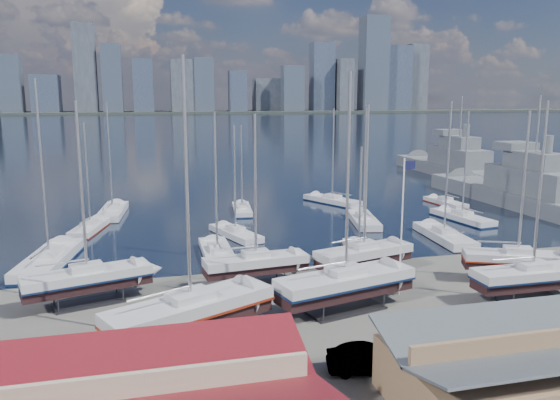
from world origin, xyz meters
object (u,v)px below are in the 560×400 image
object	(u,v)px
naval_ship_east	(531,198)
flagpole	(403,218)
sailboat_cradle_0	(88,279)
car_a	(245,380)
naval_ship_west	(458,169)

from	to	relation	value
naval_ship_east	flagpole	distance (m)	44.45
sailboat_cradle_0	naval_ship_east	xyz separation A→B (m)	(59.26, 23.50, -0.40)
car_a	naval_ship_west	bearing A→B (deg)	37.90
car_a	flagpole	bearing A→B (deg)	25.11
sailboat_cradle_0	flagpole	distance (m)	25.46
sailboat_cradle_0	flagpole	world-z (taller)	sailboat_cradle_0
sailboat_cradle_0	naval_ship_west	distance (m)	86.74
sailboat_cradle_0	flagpole	size ratio (longest dim) A/B	1.40
flagpole	naval_ship_west	bearing A→B (deg)	54.58
sailboat_cradle_0	car_a	xyz separation A→B (m)	(9.49, -16.17, -1.25)
car_a	flagpole	distance (m)	20.26
naval_ship_west	naval_ship_east	bearing A→B (deg)	169.14
sailboat_cradle_0	flagpole	xyz separation A→B (m)	(24.74, -4.09, 4.42)
sailboat_cradle_0	naval_ship_west	bearing A→B (deg)	22.90
flagpole	naval_ship_east	bearing A→B (deg)	38.64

